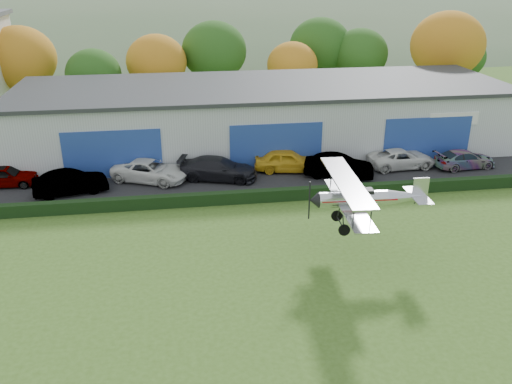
{
  "coord_description": "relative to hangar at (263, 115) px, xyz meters",
  "views": [
    {
      "loc": [
        -2.19,
        -16.03,
        14.59
      ],
      "look_at": [
        1.87,
        11.24,
        2.84
      ],
      "focal_mm": 37.86,
      "sensor_mm": 36.0,
      "label": 1
    }
  ],
  "objects": [
    {
      "name": "ground",
      "position": [
        -5.0,
        -27.98,
        -2.66
      ],
      "size": [
        300.0,
        300.0,
        0.0
      ],
      "primitive_type": "plane",
      "color": "#38551B",
      "rests_on": "ground"
    },
    {
      "name": "apron",
      "position": [
        -2.0,
        -6.98,
        -2.63
      ],
      "size": [
        48.0,
        9.0,
        0.05
      ],
      "primitive_type": "cube",
      "color": "black",
      "rests_on": "ground"
    },
    {
      "name": "hedge",
      "position": [
        -2.0,
        -11.78,
        -2.26
      ],
      "size": [
        46.0,
        0.6,
        0.8
      ],
      "primitive_type": "cube",
      "color": "black",
      "rests_on": "ground"
    },
    {
      "name": "hangar",
      "position": [
        0.0,
        0.0,
        0.0
      ],
      "size": [
        40.6,
        12.6,
        5.3
      ],
      "color": "#B2B7BC",
      "rests_on": "ground"
    },
    {
      "name": "tree_belt",
      "position": [
        -4.15,
        12.64,
        2.95
      ],
      "size": [
        75.7,
        13.22,
        10.12
      ],
      "color": "#3D2614",
      "rests_on": "ground"
    },
    {
      "name": "distant_hills",
      "position": [
        -9.38,
        112.02,
        -15.7
      ],
      "size": [
        430.0,
        196.0,
        56.0
      ],
      "color": "#4C6642",
      "rests_on": "ground"
    },
    {
      "name": "car_0",
      "position": [
        -19.45,
        -6.58,
        -1.86
      ],
      "size": [
        4.4,
        1.86,
        1.49
      ],
      "primitive_type": "imported",
      "rotation": [
        0.0,
        0.0,
        1.55
      ],
      "color": "gray",
      "rests_on": "apron"
    },
    {
      "name": "car_1",
      "position": [
        -14.66,
        -8.66,
        -1.8
      ],
      "size": [
        5.15,
        2.78,
        1.61
      ],
      "primitive_type": "imported",
      "rotation": [
        0.0,
        0.0,
        1.8
      ],
      "color": "gray",
      "rests_on": "apron"
    },
    {
      "name": "car_2",
      "position": [
        -9.4,
        -7.07,
        -1.85
      ],
      "size": [
        6.01,
        4.5,
        1.52
      ],
      "primitive_type": "imported",
      "rotation": [
        0.0,
        0.0,
        1.16
      ],
      "color": "silver",
      "rests_on": "apron"
    },
    {
      "name": "car_3",
      "position": [
        -4.52,
        -7.49,
        -1.79
      ],
      "size": [
        6.03,
        3.75,
        1.63
      ],
      "primitive_type": "imported",
      "rotation": [
        0.0,
        0.0,
        1.29
      ],
      "color": "black",
      "rests_on": "apron"
    },
    {
      "name": "car_4",
      "position": [
        0.76,
        -6.59,
        -1.77
      ],
      "size": [
        5.18,
        2.85,
        1.67
      ],
      "primitive_type": "imported",
      "rotation": [
        0.0,
        0.0,
        1.38
      ],
      "color": "gold",
      "rests_on": "apron"
    },
    {
      "name": "car_5",
      "position": [
        4.24,
        -8.34,
        -1.78
      ],
      "size": [
        5.31,
        3.2,
        1.65
      ],
      "primitive_type": "imported",
      "rotation": [
        0.0,
        0.0,
        1.26
      ],
      "color": "gray",
      "rests_on": "apron"
    },
    {
      "name": "car_6",
      "position": [
        9.57,
        -7.11,
        -1.89
      ],
      "size": [
        5.26,
        2.66,
        1.43
      ],
      "primitive_type": "imported",
      "rotation": [
        0.0,
        0.0,
        1.63
      ],
      "color": "silver",
      "rests_on": "apron"
    },
    {
      "name": "car_7",
      "position": [
        14.35,
        -7.86,
        -1.92
      ],
      "size": [
        4.89,
        2.34,
        1.38
      ],
      "primitive_type": "imported",
      "rotation": [
        0.0,
        0.0,
        1.66
      ],
      "color": "gray",
      "rests_on": "apron"
    },
    {
      "name": "biplane",
      "position": [
        2.06,
        -19.55,
        0.77
      ],
      "size": [
        6.29,
        7.19,
        2.69
      ],
      "rotation": [
        0.0,
        0.0,
        -0.06
      ],
      "color": "silver"
    }
  ]
}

